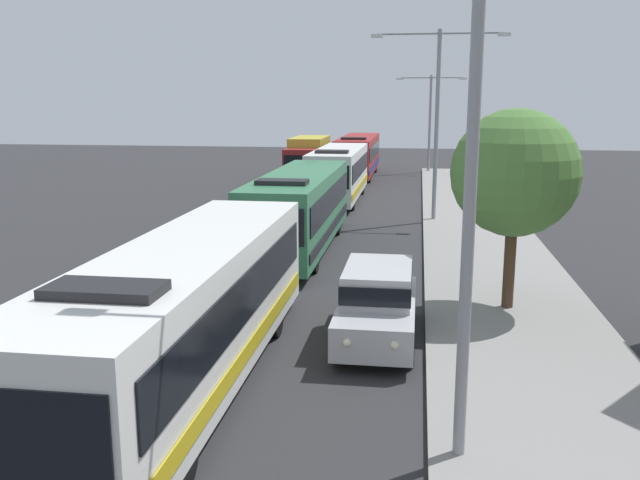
# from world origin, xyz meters

# --- Properties ---
(bus_lead) EXTENTS (2.58, 11.92, 3.21)m
(bus_lead) POSITION_xyz_m (-1.30, 10.34, 1.69)
(bus_lead) COLOR silver
(bus_lead) RESTS_ON ground_plane
(bus_second_in_line) EXTENTS (2.58, 11.58, 3.21)m
(bus_second_in_line) POSITION_xyz_m (-1.30, 23.62, 1.69)
(bus_second_in_line) COLOR #33724C
(bus_second_in_line) RESTS_ON ground_plane
(bus_middle) EXTENTS (2.58, 10.66, 3.21)m
(bus_middle) POSITION_xyz_m (-1.30, 36.82, 1.69)
(bus_middle) COLOR silver
(bus_middle) RESTS_ON ground_plane
(bus_fourth_in_line) EXTENTS (2.58, 11.91, 3.21)m
(bus_fourth_in_line) POSITION_xyz_m (-1.30, 49.34, 1.69)
(bus_fourth_in_line) COLOR maroon
(bus_fourth_in_line) RESTS_ON ground_plane
(white_suv) EXTENTS (1.86, 4.73, 1.90)m
(white_suv) POSITION_xyz_m (2.40, 13.66, 1.03)
(white_suv) COLOR #B7B7BC
(white_suv) RESTS_ON ground_plane
(box_truck_oncoming) EXTENTS (2.35, 7.19, 3.15)m
(box_truck_oncoming) POSITION_xyz_m (-4.60, 45.80, 1.70)
(box_truck_oncoming) COLOR maroon
(box_truck_oncoming) RESTS_ON ground_plane
(streetlamp_near) EXTENTS (5.63, 0.28, 8.88)m
(streetlamp_near) POSITION_xyz_m (4.10, 8.14, 5.52)
(streetlamp_near) COLOR gray
(streetlamp_near) RESTS_ON sidewalk
(streetlamp_mid) EXTENTS (6.39, 0.28, 8.92)m
(streetlamp_mid) POSITION_xyz_m (4.10, 30.70, 5.60)
(streetlamp_mid) COLOR gray
(streetlamp_mid) RESTS_ON sidewalk
(streetlamp_far) EXTENTS (5.48, 0.28, 7.56)m
(streetlamp_far) POSITION_xyz_m (4.10, 53.27, 4.81)
(streetlamp_far) COLOR gray
(streetlamp_far) RESTS_ON sidewalk
(roadside_tree) EXTENTS (3.48, 3.48, 5.54)m
(roadside_tree) POSITION_xyz_m (5.90, 16.54, 3.93)
(roadside_tree) COLOR #4C3823
(roadside_tree) RESTS_ON sidewalk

